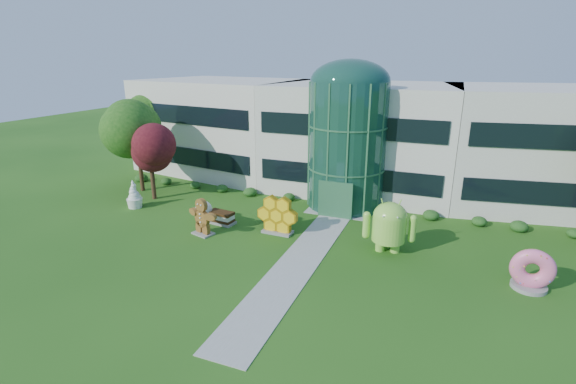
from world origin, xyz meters
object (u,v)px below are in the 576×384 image
at_px(android_black, 269,214).
at_px(android_green, 389,223).
at_px(gingerbread, 202,216).
at_px(donut, 532,269).

bearing_deg(android_black, android_green, 15.72).
relative_size(android_green, android_black, 2.10).
xyz_separation_m(android_green, gingerbread, (-12.12, -2.01, -0.59)).
xyz_separation_m(android_green, donut, (7.59, -1.68, -0.74)).
height_order(android_green, android_black, android_green).
xyz_separation_m(donut, gingerbread, (-19.71, -0.33, 0.16)).
relative_size(donut, gingerbread, 0.81).
relative_size(android_green, donut, 1.65).
bearing_deg(android_black, donut, 13.13).
distance_m(android_black, donut, 16.41).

